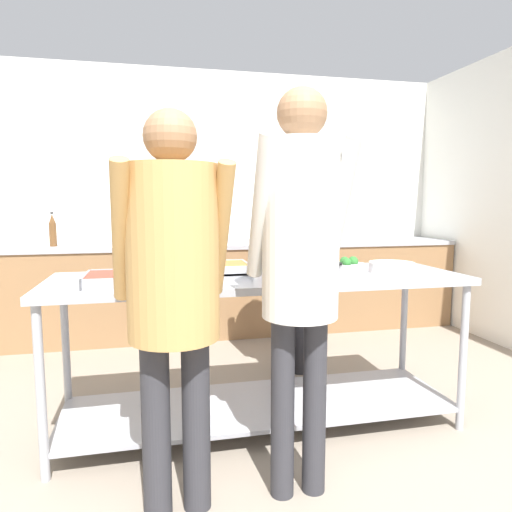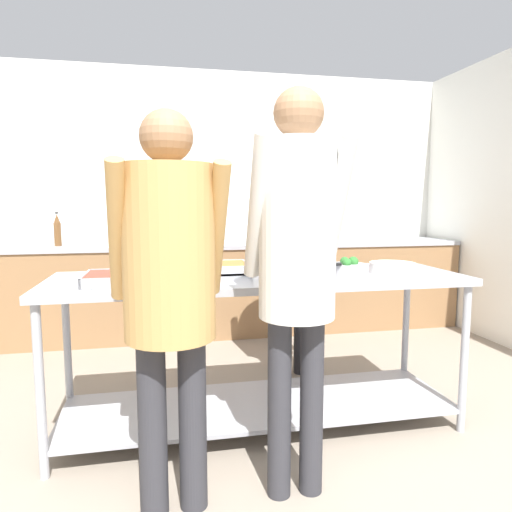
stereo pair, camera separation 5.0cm
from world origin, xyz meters
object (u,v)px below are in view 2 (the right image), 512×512
serving_tray_roast (123,278)px  guest_serving_right (297,248)px  serving_tray_vegetables (208,268)px  broccoli_bowl (349,268)px  plate_stack (392,268)px  guest_serving_left (169,273)px  sauce_pan (298,270)px  cook_behind_counter (293,248)px  water_bottle (57,230)px

serving_tray_roast → guest_serving_right: 0.97m
serving_tray_vegetables → broccoli_bowl: 0.82m
serving_tray_vegetables → plate_stack: 1.09m
broccoli_bowl → guest_serving_left: guest_serving_left is taller
sauce_pan → guest_serving_right: size_ratio=0.20×
cook_behind_counter → guest_serving_right: bearing=-105.5°
sauce_pan → cook_behind_counter: size_ratio=0.23×
sauce_pan → broccoli_bowl: bearing=13.5°
cook_behind_counter → water_bottle: bearing=146.9°
plate_stack → cook_behind_counter: 0.87m
plate_stack → serving_tray_vegetables: bearing=168.2°
guest_serving_right → serving_tray_roast: bearing=143.7°
serving_tray_vegetables → sauce_pan: size_ratio=1.33×
guest_serving_right → cook_behind_counter: (0.38, 1.38, -0.14)m
guest_serving_left → guest_serving_right: size_ratio=0.94×
broccoli_bowl → water_bottle: (-1.99, 2.02, 0.12)m
plate_stack → guest_serving_right: 1.00m
guest_serving_left → water_bottle: guest_serving_left is taller
serving_tray_vegetables → sauce_pan: 0.56m
guest_serving_left → guest_serving_right: 0.54m
water_bottle → guest_serving_right: bearing=-60.0°
plate_stack → guest_serving_right: bearing=-141.9°
guest_serving_left → sauce_pan: bearing=36.3°
plate_stack → guest_serving_right: size_ratio=0.16×
guest_serving_right → cook_behind_counter: 1.44m
cook_behind_counter → water_bottle: cook_behind_counter is taller
sauce_pan → plate_stack: 0.62m
serving_tray_roast → sauce_pan: sauce_pan is taller
serving_tray_vegetables → cook_behind_counter: cook_behind_counter is taller
serving_tray_roast → plate_stack: (1.54, 0.04, 0.00)m
serving_tray_roast → water_bottle: bearing=109.9°
sauce_pan → guest_serving_left: size_ratio=0.22×
guest_serving_left → guest_serving_right: (0.54, 0.01, 0.09)m
serving_tray_roast → broccoli_bowl: (1.25, 0.02, 0.01)m
serving_tray_roast → serving_tray_vegetables: same height
serving_tray_vegetables → guest_serving_right: 0.90m
broccoli_bowl → serving_tray_roast: bearing=-179.0°
serving_tray_roast → plate_stack: size_ratio=1.37×
sauce_pan → broccoli_bowl: broccoli_bowl is taller
serving_tray_vegetables → sauce_pan: bearing=-35.4°
serving_tray_roast → broccoli_bowl: 1.25m
plate_stack → water_bottle: water_bottle is taller
broccoli_bowl → guest_serving_left: bearing=-150.0°
plate_stack → broccoli_bowl: bearing=-175.6°
plate_stack → water_bottle: bearing=138.7°
plate_stack → serving_tray_roast: bearing=-178.4°
serving_tray_vegetables → cook_behind_counter: (0.68, 0.55, 0.06)m
cook_behind_counter → serving_tray_roast: bearing=-144.5°
plate_stack → water_bottle: size_ratio=0.89×
serving_tray_roast → water_bottle: (-0.74, 2.04, 0.13)m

